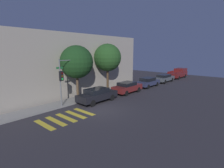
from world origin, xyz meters
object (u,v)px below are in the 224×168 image
(sedan_far_end, at_px, (148,82))
(tree_midblock, at_px, (108,58))
(sedan_near_corner, at_px, (97,95))
(sedan_middle, at_px, (127,87))
(pickup_truck, at_px, (178,73))
(tree_near_corner, at_px, (77,62))
(traffic_light_pole, at_px, (65,74))
(sedan_tail_of_row, at_px, (164,78))

(sedan_far_end, xyz_separation_m, tree_midblock, (-6.49, 2.23, 3.73))
(sedan_near_corner, bearing_deg, sedan_middle, 0.00)
(pickup_truck, distance_m, tree_midblock, 18.93)
(sedan_far_end, relative_size, tree_near_corner, 0.73)
(sedan_middle, relative_size, tree_midblock, 0.69)
(sedan_near_corner, height_order, tree_midblock, tree_midblock)
(sedan_near_corner, relative_size, tree_near_corner, 0.77)
(sedan_middle, distance_m, tree_midblock, 4.52)
(traffic_light_pole, bearing_deg, sedan_far_end, -5.38)
(traffic_light_pole, bearing_deg, tree_near_corner, 24.58)
(tree_near_corner, relative_size, tree_midblock, 0.95)
(traffic_light_pole, xyz_separation_m, sedan_far_end, (13.46, -1.27, -2.46))
(sedan_near_corner, xyz_separation_m, pickup_truck, (22.49, -0.00, 0.13))
(traffic_light_pole, xyz_separation_m, sedan_tail_of_row, (18.96, -1.27, -2.48))
(pickup_truck, relative_size, tree_midblock, 0.87)
(sedan_middle, height_order, tree_midblock, tree_midblock)
(traffic_light_pole, height_order, pickup_truck, traffic_light_pole)
(traffic_light_pole, height_order, sedan_middle, traffic_light_pole)
(sedan_far_end, height_order, pickup_truck, pickup_truck)
(sedan_far_end, relative_size, pickup_truck, 0.79)
(sedan_far_end, distance_m, pickup_truck, 11.97)
(traffic_light_pole, height_order, tree_midblock, tree_midblock)
(pickup_truck, bearing_deg, sedan_far_end, 180.00)
(sedan_far_end, bearing_deg, pickup_truck, -0.00)
(sedan_middle, relative_size, tree_near_corner, 0.73)
(traffic_light_pole, distance_m, tree_midblock, 7.15)
(sedan_tail_of_row, height_order, tree_midblock, tree_midblock)
(sedan_near_corner, xyz_separation_m, sedan_tail_of_row, (16.03, 0.00, -0.06))
(sedan_near_corner, distance_m, tree_near_corner, 4.13)
(sedan_middle, xyz_separation_m, tree_near_corner, (-6.15, 2.23, 3.40))
(tree_near_corner, bearing_deg, pickup_truck, -5.47)
(pickup_truck, bearing_deg, sedan_tail_of_row, 180.00)
(sedan_middle, relative_size, sedan_tail_of_row, 0.92)
(traffic_light_pole, height_order, sedan_near_corner, traffic_light_pole)
(traffic_light_pole, distance_m, sedan_tail_of_row, 19.17)
(tree_midblock, bearing_deg, sedan_far_end, -18.99)
(pickup_truck, distance_m, tree_near_corner, 23.65)
(sedan_near_corner, relative_size, sedan_far_end, 1.06)
(sedan_tail_of_row, bearing_deg, sedan_near_corner, -180.00)
(tree_midblock, bearing_deg, traffic_light_pole, -172.12)
(sedan_middle, distance_m, sedan_far_end, 5.20)
(sedan_middle, xyz_separation_m, sedan_tail_of_row, (10.71, 0.00, -0.04))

